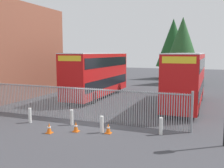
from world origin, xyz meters
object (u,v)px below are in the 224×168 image
object	(u,v)px
bollard_near_left	(30,115)
traffic_cone_mid_forecourt	(108,128)
bollard_far_right	(161,126)
traffic_cone_near_kerb	(76,127)
double_decker_bus_near_gate	(186,77)
bollard_near_right	(102,124)
double_decker_bus_behind_fence_left	(98,73)
traffic_cone_by_gate	(49,128)
bollard_center_front	(72,117)

from	to	relation	value
bollard_near_left	traffic_cone_mid_forecourt	xyz separation A→B (m)	(5.51, -0.20, -0.19)
bollard_far_right	traffic_cone_near_kerb	xyz separation A→B (m)	(-4.58, -1.26, -0.19)
bollard_near_left	traffic_cone_mid_forecourt	world-z (taller)	bollard_near_left
double_decker_bus_near_gate	bollard_near_right	xyz separation A→B (m)	(-3.61, -9.34, -1.95)
double_decker_bus_near_gate	traffic_cone_near_kerb	xyz separation A→B (m)	(-5.05, -9.71, -2.13)
double_decker_bus_behind_fence_left	traffic_cone_mid_forecourt	world-z (taller)	double_decker_bus_behind_fence_left
bollard_near_left	traffic_cone_by_gate	bearing A→B (deg)	-29.38
traffic_cone_by_gate	traffic_cone_mid_forecourt	bearing A→B (deg)	20.76
double_decker_bus_behind_fence_left	traffic_cone_near_kerb	xyz separation A→B (m)	(3.69, -10.98, -2.13)
bollard_near_left	bollard_far_right	xyz separation A→B (m)	(8.26, 0.67, 0.00)
bollard_far_right	traffic_cone_by_gate	xyz separation A→B (m)	(-5.83, -2.04, -0.19)
bollard_center_front	traffic_cone_by_gate	world-z (taller)	bollard_center_front
bollard_near_right	traffic_cone_mid_forecourt	bearing A→B (deg)	1.35
double_decker_bus_behind_fence_left	bollard_near_left	world-z (taller)	double_decker_bus_behind_fence_left
traffic_cone_by_gate	traffic_cone_mid_forecourt	size ratio (longest dim) A/B	1.00
bollard_near_right	traffic_cone_by_gate	xyz separation A→B (m)	(-2.69, -1.16, -0.19)
bollard_near_left	double_decker_bus_near_gate	bearing A→B (deg)	46.28
double_decker_bus_behind_fence_left	traffic_cone_near_kerb	size ratio (longest dim) A/B	18.32
bollard_near_right	traffic_cone_near_kerb	xyz separation A→B (m)	(-1.44, -0.38, -0.19)
double_decker_bus_behind_fence_left	bollard_far_right	world-z (taller)	double_decker_bus_behind_fence_left
double_decker_bus_behind_fence_left	bollard_far_right	bearing A→B (deg)	-49.60
double_decker_bus_near_gate	bollard_near_left	world-z (taller)	double_decker_bus_near_gate
double_decker_bus_near_gate	double_decker_bus_behind_fence_left	bearing A→B (deg)	171.78
traffic_cone_by_gate	traffic_cone_near_kerb	size ratio (longest dim) A/B	1.00
traffic_cone_by_gate	traffic_cone_mid_forecourt	distance (m)	3.29
double_decker_bus_behind_fence_left	traffic_cone_by_gate	bearing A→B (deg)	-78.29
bollard_center_front	double_decker_bus_behind_fence_left	bearing A→B (deg)	105.66
bollard_near_left	bollard_near_right	distance (m)	5.12
double_decker_bus_near_gate	bollard_center_front	size ratio (longest dim) A/B	11.38
bollard_near_left	traffic_cone_near_kerb	world-z (taller)	bollard_near_left
double_decker_bus_near_gate	traffic_cone_by_gate	size ratio (longest dim) A/B	18.32
traffic_cone_by_gate	double_decker_bus_near_gate	bearing A→B (deg)	59.02
traffic_cone_by_gate	double_decker_bus_behind_fence_left	bearing A→B (deg)	101.71
double_decker_bus_near_gate	bollard_near_right	world-z (taller)	double_decker_bus_near_gate
traffic_cone_mid_forecourt	bollard_center_front	bearing A→B (deg)	164.85
bollard_center_front	traffic_cone_near_kerb	bearing A→B (deg)	-50.69
traffic_cone_mid_forecourt	traffic_cone_near_kerb	distance (m)	1.87
traffic_cone_near_kerb	traffic_cone_by_gate	bearing A→B (deg)	-148.04
bollard_center_front	traffic_cone_by_gate	distance (m)	1.95
bollard_center_front	traffic_cone_mid_forecourt	xyz separation A→B (m)	(2.75, -0.75, -0.19)
double_decker_bus_near_gate	bollard_near_left	distance (m)	12.78
double_decker_bus_behind_fence_left	bollard_near_left	xyz separation A→B (m)	(0.01, -10.39, -1.95)
double_decker_bus_near_gate	bollard_center_front	bearing A→B (deg)	-124.86
bollard_center_front	traffic_cone_mid_forecourt	bearing A→B (deg)	-15.15
double_decker_bus_behind_fence_left	bollard_near_left	bearing A→B (deg)	-89.95
double_decker_bus_near_gate	traffic_cone_near_kerb	size ratio (longest dim) A/B	18.32
bollard_far_right	traffic_cone_near_kerb	size ratio (longest dim) A/B	1.61
bollard_far_right	traffic_cone_by_gate	bearing A→B (deg)	-160.74
bollard_near_right	traffic_cone_by_gate	bearing A→B (deg)	-156.72
bollard_near_right	bollard_far_right	world-z (taller)	same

